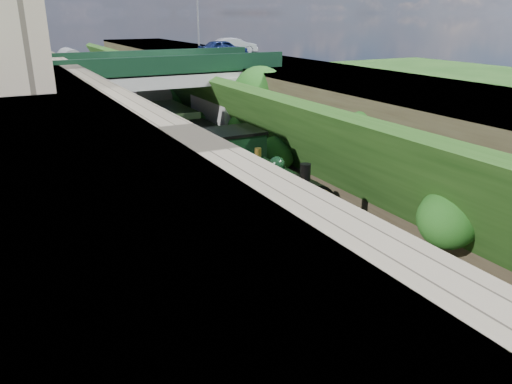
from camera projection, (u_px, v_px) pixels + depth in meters
name	position (u px, v px, depth m)	size (l,w,h in m)	color
ground	(388.00, 348.00, 15.37)	(160.00, 160.00, 0.00)	#1E4714
trackbed	(174.00, 173.00, 31.98)	(10.00, 90.00, 0.20)	#473F38
retaining_wall	(79.00, 129.00, 28.42)	(1.00, 90.00, 7.00)	#756B56
street_plateau_left	(11.00, 136.00, 26.88)	(6.00, 90.00, 7.00)	#262628
street_plateau_right	(301.00, 113.00, 35.13)	(8.00, 90.00, 6.25)	#262628
embankment_slope	(259.00, 129.00, 31.55)	(4.17, 90.00, 6.36)	#1E4714
track_left	(143.00, 175.00, 31.06)	(2.50, 90.00, 0.20)	black
track_right	(192.00, 168.00, 32.46)	(2.50, 90.00, 0.20)	black
road_bridge	(165.00, 100.00, 34.38)	(16.00, 6.40, 7.25)	gray
tree	(260.00, 96.00, 32.50)	(3.60, 3.80, 6.60)	black
lamppost	(198.00, 15.00, 42.39)	(0.87, 0.15, 6.00)	gray
car_blue	(223.00, 49.00, 41.24)	(1.70, 4.21, 1.44)	#121F4E
car_silver	(234.00, 46.00, 45.14)	(1.48, 4.24, 1.40)	#A6A6AA
locomotive	(259.00, 185.00, 24.13)	(3.10, 10.22, 3.83)	black
tender	(202.00, 155.00, 30.35)	(2.70, 6.00, 3.05)	black
coach_front	(144.00, 113.00, 40.69)	(2.90, 18.00, 3.70)	black
coach_middle	(98.00, 85.00, 56.34)	(2.90, 18.00, 3.70)	black
coach_rear	(71.00, 70.00, 71.99)	(2.90, 18.00, 3.70)	black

